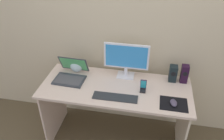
% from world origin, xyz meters
% --- Properties ---
extents(ground_plane, '(8.00, 8.00, 0.00)m').
position_xyz_m(ground_plane, '(0.00, 0.00, 0.00)').
color(ground_plane, brown).
extents(wall_back, '(6.00, 0.04, 2.50)m').
position_xyz_m(wall_back, '(0.00, 0.41, 1.25)').
color(wall_back, beige).
rests_on(wall_back, ground_plane).
extents(desk, '(1.51, 0.62, 0.76)m').
position_xyz_m(desk, '(0.00, 0.00, 0.60)').
color(desk, beige).
rests_on(desk, ground_plane).
extents(monitor, '(0.46, 0.14, 0.38)m').
position_xyz_m(monitor, '(0.07, 0.21, 0.97)').
color(monitor, white).
rests_on(monitor, desk).
extents(speaker_right, '(0.07, 0.08, 0.19)m').
position_xyz_m(speaker_right, '(0.67, 0.22, 0.85)').
color(speaker_right, black).
rests_on(speaker_right, desk).
extents(speaker_near_monitor, '(0.08, 0.09, 0.17)m').
position_xyz_m(speaker_near_monitor, '(0.56, 0.22, 0.84)').
color(speaker_near_monitor, black).
rests_on(speaker_near_monitor, desk).
extents(laptop, '(0.32, 0.32, 0.21)m').
position_xyz_m(laptop, '(-0.49, 0.06, 0.80)').
color(laptop, '#30363C').
rests_on(laptop, desk).
extents(fishbowl, '(0.14, 0.14, 0.14)m').
position_xyz_m(fishbowl, '(-0.47, 0.21, 0.82)').
color(fishbowl, silver).
rests_on(fishbowl, desk).
extents(keyboard_external, '(0.43, 0.12, 0.01)m').
position_xyz_m(keyboard_external, '(0.03, -0.17, 0.76)').
color(keyboard_external, '#272B2E').
rests_on(keyboard_external, desk).
extents(mousepad, '(0.25, 0.20, 0.00)m').
position_xyz_m(mousepad, '(0.57, -0.16, 0.76)').
color(mousepad, black).
rests_on(mousepad, desk).
extents(mouse, '(0.07, 0.11, 0.04)m').
position_xyz_m(mouse, '(0.56, -0.16, 0.78)').
color(mouse, '#484056').
rests_on(mouse, mousepad).
extents(phone_in_dock, '(0.06, 0.06, 0.14)m').
position_xyz_m(phone_in_dock, '(0.28, -0.02, 0.80)').
color(phone_in_dock, black).
rests_on(phone_in_dock, desk).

